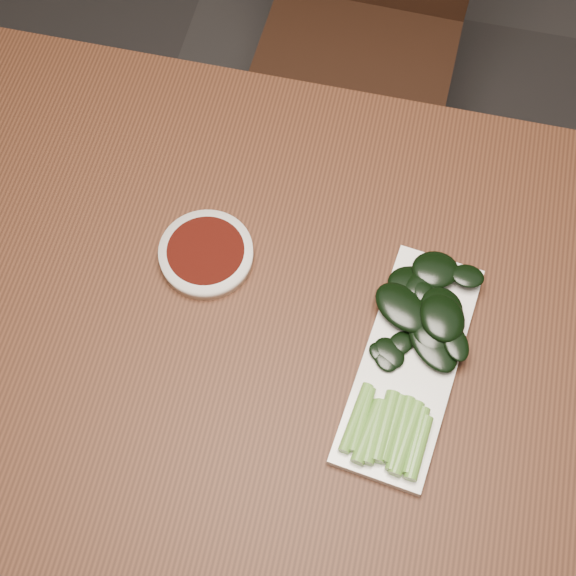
{
  "coord_description": "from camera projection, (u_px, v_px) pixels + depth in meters",
  "views": [
    {
      "loc": [
        0.07,
        -0.39,
        1.71
      ],
      "look_at": [
        -0.03,
        0.05,
        0.76
      ],
      "focal_mm": 50.0,
      "sensor_mm": 36.0,
      "label": 1
    }
  ],
  "objects": [
    {
      "name": "serving_plate",
      "position": [
        409.0,
        363.0,
        1.01
      ],
      "size": [
        0.15,
        0.32,
        0.01
      ],
      "rotation": [
        0.0,
        0.0,
        -0.12
      ],
      "color": "white",
      "rests_on": "table"
    },
    {
      "name": "sauce_bowl",
      "position": [
        206.0,
        254.0,
        1.07
      ],
      "size": [
        0.13,
        0.13,
        0.02
      ],
      "color": "white",
      "rests_on": "table"
    },
    {
      "name": "table",
      "position": [
        298.0,
        349.0,
        1.11
      ],
      "size": [
        1.4,
        0.8,
        0.75
      ],
      "color": "#412112",
      "rests_on": "ground"
    },
    {
      "name": "ground",
      "position": [
        294.0,
        463.0,
        1.72
      ],
      "size": [
        6.0,
        6.0,
        0.0
      ],
      "primitive_type": "plane",
      "color": "#2D2B2B",
      "rests_on": "ground"
    },
    {
      "name": "gai_lan",
      "position": [
        414.0,
        348.0,
        1.0
      ],
      "size": [
        0.15,
        0.31,
        0.03
      ],
      "color": "#5D9433",
      "rests_on": "serving_plate"
    },
    {
      "name": "chair_far",
      "position": [
        362.0,
        25.0,
        1.61
      ],
      "size": [
        0.41,
        0.41,
        0.89
      ],
      "rotation": [
        0.0,
        0.0,
        -0.03
      ],
      "color": "black",
      "rests_on": "ground"
    }
  ]
}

